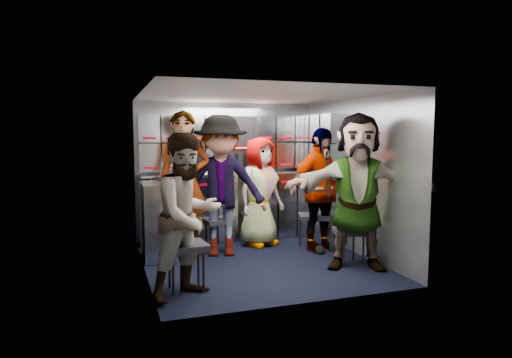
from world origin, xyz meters
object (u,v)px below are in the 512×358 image
object	(u,v)px
attendant_arc_d	(320,190)
jump_seat_near_left	(186,249)
attendant_arc_b	(221,186)
attendant_arc_e	(358,191)
attendant_standing	(184,183)
attendant_arc_c	(260,192)
attendant_arc_a	(188,216)
jump_seat_near_right	(349,233)
jump_seat_mid_left	(218,222)
jump_seat_mid_right	(313,218)
jump_seat_center	(256,216)

from	to	relation	value
attendant_arc_d	jump_seat_near_left	bearing A→B (deg)	-168.19
jump_seat_near_left	attendant_arc_b	world-z (taller)	attendant_arc_b
attendant_arc_b	attendant_arc_e	size ratio (longest dim) A/B	0.99
jump_seat_near_left	attendant_standing	distance (m)	1.50
jump_seat_near_left	attendant_arc_c	distance (m)	2.12
jump_seat_near_left	attendant_arc_b	bearing A→B (deg)	60.77
attendant_arc_a	attendant_arc_b	size ratio (longest dim) A/B	0.88
attendant_standing	jump_seat_near_right	bearing A→B (deg)	-0.83
jump_seat_near_right	attendant_arc_d	bearing A→B (deg)	95.61
jump_seat_mid_left	jump_seat_mid_right	world-z (taller)	jump_seat_mid_right
jump_seat_near_right	attendant_arc_d	xyz separation A→B (m)	(-0.07, 0.69, 0.46)
attendant_arc_d	attendant_standing	bearing A→B (deg)	153.48
jump_seat_mid_right	attendant_arc_e	size ratio (longest dim) A/B	0.27
jump_seat_near_left	jump_seat_near_right	distance (m)	2.12
attendant_arc_c	attendant_arc_a	bearing A→B (deg)	-152.29
jump_seat_near_right	jump_seat_mid_left	bearing A→B (deg)	142.13
jump_seat_near_left	attendant_arc_d	bearing A→B (deg)	26.52
attendant_standing	attendant_arc_b	world-z (taller)	attendant_standing
attendant_arc_c	attendant_arc_d	size ratio (longest dim) A/B	0.92
attendant_arc_b	jump_seat_mid_right	bearing A→B (deg)	10.93
jump_seat_mid_left	attendant_arc_d	bearing A→B (deg)	-16.69
attendant_arc_a	attendant_arc_c	world-z (taller)	attendant_arc_a
attendant_standing	attendant_arc_b	distance (m)	0.49
attendant_arc_e	attendant_arc_b	bearing A→B (deg)	167.35
attendant_arc_a	attendant_arc_b	xyz separation A→B (m)	(0.69, 1.42, 0.12)
attendant_arc_a	jump_seat_mid_left	bearing A→B (deg)	37.70
jump_seat_mid_left	attendant_arc_b	bearing A→B (deg)	-90.00
attendant_arc_b	jump_seat_mid_left	bearing A→B (deg)	102.72
attendant_arc_a	attendant_arc_d	distance (m)	2.36
jump_seat_mid_left	jump_seat_near_right	xyz separation A→B (m)	(1.41, -1.10, -0.02)
jump_seat_near_left	attendant_standing	world-z (taller)	attendant_standing
jump_seat_near_left	attendant_standing	bearing A→B (deg)	80.72
jump_seat_mid_right	attendant_arc_b	size ratio (longest dim) A/B	0.27
jump_seat_mid_left	attendant_standing	distance (m)	0.73
jump_seat_mid_right	jump_seat_near_right	size ratio (longest dim) A/B	1.08
jump_seat_near_right	attendant_arc_d	size ratio (longest dim) A/B	0.27
attendant_standing	attendant_arc_d	distance (m)	1.85
jump_seat_mid_left	jump_seat_near_right	world-z (taller)	jump_seat_mid_left
attendant_arc_c	attendant_standing	bearing A→B (deg)	165.10
jump_seat_near_left	jump_seat_center	distance (m)	2.23
jump_seat_mid_left	attendant_standing	world-z (taller)	attendant_standing
jump_seat_near_left	jump_seat_center	bearing A→B (deg)	52.36
jump_seat_mid_left	attendant_arc_b	distance (m)	0.56
jump_seat_near_left	attendant_arc_a	xyz separation A→B (m)	(0.00, -0.18, 0.38)
jump_seat_center	attendant_arc_a	xyz separation A→B (m)	(-1.36, -1.95, 0.43)
jump_seat_mid_right	attendant_arc_a	xyz separation A→B (m)	(-2.03, -1.37, 0.40)
attendant_standing	attendant_arc_a	distance (m)	1.59
attendant_arc_b	jump_seat_center	bearing A→B (deg)	51.05
jump_seat_center	attendant_arc_c	distance (m)	0.44
jump_seat_near_right	attendant_standing	xyz separation A→B (m)	(-1.87, 1.07, 0.58)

